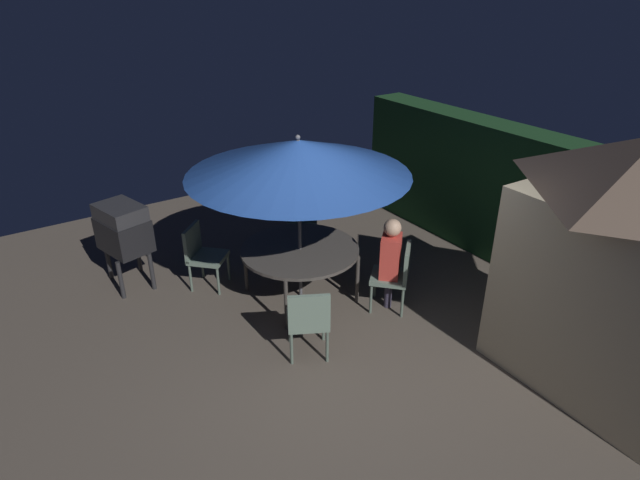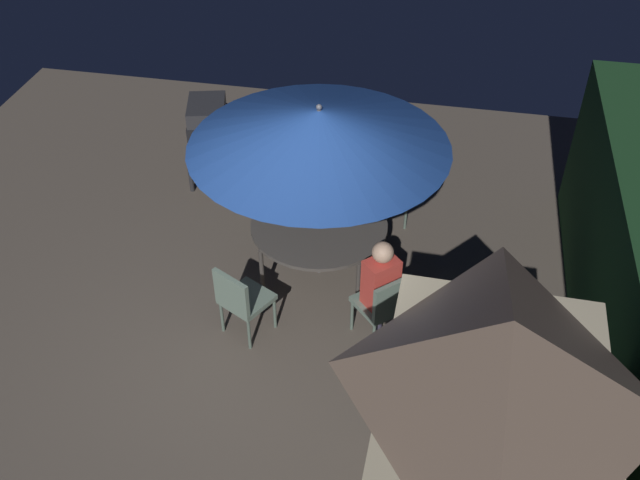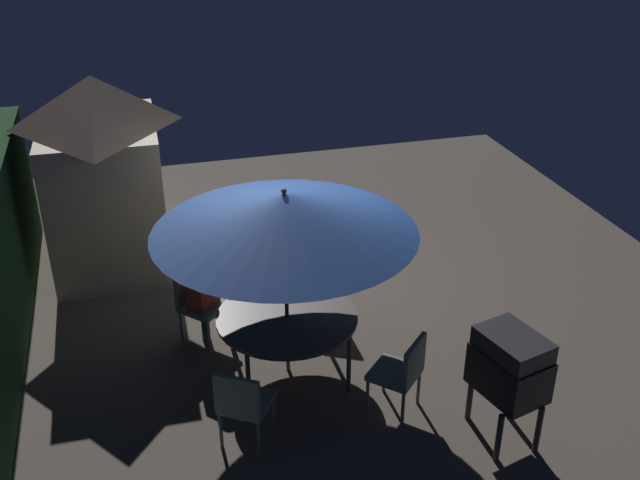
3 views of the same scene
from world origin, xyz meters
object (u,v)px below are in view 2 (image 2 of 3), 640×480
Objects in this scene: patio_umbrella at (319,128)px; chair_toward_house at (241,298)px; garden_shed at (483,452)px; patio_table at (319,227)px; bbq_grill at (208,127)px; chair_near_shed at (384,303)px; person_in_red at (381,280)px; chair_toward_hedge at (259,180)px; chair_far_side at (389,192)px.

patio_umbrella reaches higher than chair_toward_house.
patio_table is at bearing -150.14° from garden_shed.
patio_table is 1.29× the size of bbq_grill.
patio_umbrella is at bearing -150.14° from garden_shed.
person_in_red reaches higher than chair_near_shed.
bbq_grill is 3.60m from person_in_red.
bbq_grill is at bearing -156.26° from chair_toward_house.
chair_toward_hedge is at bearing 53.83° from bbq_grill.
chair_near_shed is 0.28m from person_in_red.
person_in_red reaches higher than patio_table.
chair_near_shed is 1.00× the size of chair_toward_house.
person_in_red is (1.90, 0.13, 0.26)m from chair_far_side.
patio_umbrella is 1.67m from person_in_red.
chair_toward_hedge is (-1.91, -1.84, 0.00)m from chair_near_shed.
bbq_grill reaches higher than patio_table.
chair_toward_house is (-2.01, -2.42, -0.85)m from garden_shed.
bbq_grill is at bearing -133.20° from person_in_red.
garden_shed is at bearing 37.29° from bbq_grill.
chair_far_side and chair_toward_hedge have the same top height.
chair_far_side is (-1.04, 0.68, -0.16)m from patio_table.
patio_table is at bearing 44.44° from chair_toward_hedge.
person_in_red is at bearing 43.96° from chair_toward_hedge.
garden_shed is at bearing 23.52° from person_in_red.
patio_table is at bearing -136.62° from chair_near_shed.
chair_toward_house is at bearing 23.74° from bbq_grill.
garden_shed is 5.06m from chair_toward_hedge.
bbq_grill reaches higher than chair_far_side.
person_in_red reaches higher than chair_toward_house.
chair_toward_house is at bearing -129.81° from garden_shed.
patio_umbrella is at bearing -33.26° from chair_far_side.
garden_shed is 3.26m from chair_toward_house.
patio_umbrella is 3.07× the size of chair_toward_house.
chair_toward_house is at bearing -81.65° from chair_near_shed.
chair_near_shed is at bearing 5.45° from chair_far_side.
patio_umbrella is 2.67m from bbq_grill.
garden_shed is 2.99× the size of chair_near_shed.
chair_near_shed is at bearing 43.38° from person_in_red.
bbq_grill is 3.70m from chair_near_shed.
garden_shed is 2.57m from person_in_red.
chair_toward_house is 1.47m from person_in_red.
garden_shed is at bearing 22.83° from chair_near_shed.
patio_table is at bearing 151.95° from chair_toward_house.
bbq_grill is 0.95× the size of person_in_red.
chair_near_shed is at bearing 43.38° from patio_umbrella.
bbq_grill reaches higher than chair_near_shed.
chair_toward_hedge is at bearing -135.56° from patio_umbrella.
patio_umbrella is at bearing 151.95° from chair_toward_house.
patio_umbrella reaches higher than person_in_red.
patio_umbrella is at bearing 90.00° from patio_table.
chair_far_side is (-4.19, -1.13, -0.85)m from garden_shed.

